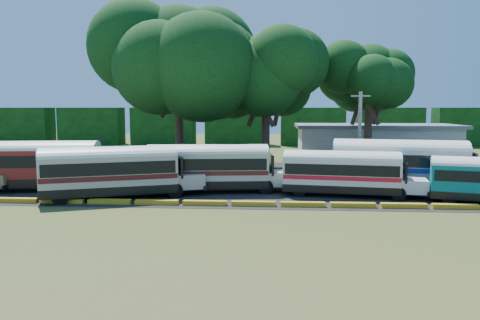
# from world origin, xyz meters

# --- Properties ---
(ground) EXTENTS (160.00, 160.00, 0.00)m
(ground) POSITION_xyz_m (0.00, 0.00, 0.00)
(ground) COLOR #37501A
(ground) RESTS_ON ground
(asphalt_strip) EXTENTS (64.00, 24.00, 0.02)m
(asphalt_strip) POSITION_xyz_m (1.00, 12.00, 0.01)
(asphalt_strip) COLOR black
(asphalt_strip) RESTS_ON ground
(curb) EXTENTS (53.70, 0.45, 0.30)m
(curb) POSITION_xyz_m (-0.00, 1.00, 0.15)
(curb) COLOR gold
(curb) RESTS_ON ground
(terminal_building) EXTENTS (19.00, 9.00, 4.00)m
(terminal_building) POSITION_xyz_m (18.00, 30.00, 2.03)
(terminal_building) COLOR silver
(terminal_building) RESTS_ON ground
(treeline_backdrop) EXTENTS (130.00, 4.00, 6.00)m
(treeline_backdrop) POSITION_xyz_m (0.00, 48.00, 3.00)
(treeline_backdrop) COLOR black
(treeline_backdrop) RESTS_ON ground
(bus_red) EXTENTS (11.29, 4.36, 3.62)m
(bus_red) POSITION_xyz_m (-11.26, 5.41, 2.08)
(bus_red) COLOR black
(bus_red) RESTS_ON ground
(bus_cream_west) EXTENTS (10.77, 6.24, 3.47)m
(bus_cream_west) POSITION_xyz_m (-4.81, 2.77, 1.96)
(bus_cream_west) COLOR black
(bus_cream_west) RESTS_ON ground
(bus_cream_east) EXTENTS (10.61, 3.77, 3.41)m
(bus_cream_east) POSITION_xyz_m (1.30, 5.64, 1.93)
(bus_cream_east) COLOR black
(bus_cream_east) RESTS_ON ground
(bus_white_red) EXTENTS (9.67, 3.73, 3.10)m
(bus_white_red) POSITION_xyz_m (10.50, 4.68, 1.75)
(bus_white_red) COLOR black
(bus_white_red) RESTS_ON ground
(bus_white_blue) EXTENTS (11.59, 4.83, 3.71)m
(bus_white_blue) POSITION_xyz_m (14.99, 7.19, 2.09)
(bus_white_blue) COLOR black
(bus_white_blue) RESTS_ON ground
(tree_west) EXTENTS (12.96, 12.96, 15.85)m
(tree_west) POSITION_xyz_m (-3.58, 18.75, 11.07)
(tree_west) COLOR #3E2B1F
(tree_west) RESTS_ON ground
(tree_center) EXTENTS (9.46, 9.46, 12.95)m
(tree_center) POSITION_xyz_m (4.98, 18.33, 9.43)
(tree_center) COLOR #3E2B1F
(tree_center) RESTS_ON ground
(tree_east) EXTENTS (8.22, 8.22, 12.55)m
(tree_east) POSITION_xyz_m (15.71, 23.09, 9.45)
(tree_east) COLOR #3E2B1F
(tree_east) RESTS_ON ground
(utility_pole) EXTENTS (1.60, 0.30, 7.33)m
(utility_pole) POSITION_xyz_m (12.95, 12.76, 3.78)
(utility_pole) COLOR gray
(utility_pole) RESTS_ON ground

